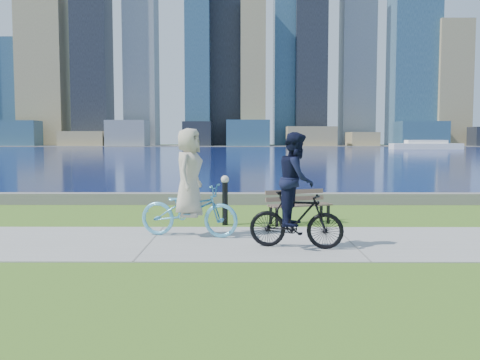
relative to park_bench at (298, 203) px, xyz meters
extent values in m
plane|color=#3C631A|center=(0.80, -2.41, -0.50)|extent=(320.00, 320.00, 0.00)
cube|color=gray|center=(0.80, -2.41, -0.49)|extent=(80.00, 3.50, 0.02)
cube|color=#65635F|center=(0.80, 3.79, -0.32)|extent=(90.00, 0.50, 0.35)
cube|color=#0B174C|center=(0.80, 69.59, -0.49)|extent=(320.00, 131.00, 0.01)
cube|color=gray|center=(0.80, 127.59, -0.44)|extent=(320.00, 30.00, 0.12)
cube|color=navy|center=(-56.19, 119.15, 2.66)|extent=(8.73, 6.15, 6.32)
cube|color=#8D7D56|center=(-40.44, 119.23, 1.33)|extent=(10.96, 8.59, 3.66)
cube|color=slate|center=(-29.60, 118.41, 2.67)|extent=(9.56, 8.08, 6.33)
cube|color=black|center=(-12.45, 119.21, 2.53)|extent=(6.88, 7.63, 6.05)
cube|color=navy|center=(-0.06, 119.30, 2.70)|extent=(10.40, 9.72, 6.40)
cube|color=#8D7D56|center=(15.24, 116.99, 1.90)|extent=(11.72, 6.47, 4.80)
cube|color=#8D7D56|center=(28.23, 119.60, 1.24)|extent=(6.78, 8.90, 3.47)
cube|color=navy|center=(42.17, 117.97, 2.53)|extent=(11.36, 8.16, 6.06)
cube|color=navy|center=(-63.38, 128.56, 13.42)|extent=(8.82, 7.46, 27.83)
cube|color=#8D7D56|center=(-53.60, 129.34, 20.38)|extent=(11.65, 11.01, 41.77)
cube|color=black|center=(-40.31, 126.81, 27.63)|extent=(8.92, 8.94, 56.25)
cube|color=slate|center=(-28.12, 129.59, 33.93)|extent=(8.22, 8.31, 68.86)
cube|color=navy|center=(-12.67, 126.14, 22.09)|extent=(6.15, 11.21, 45.18)
cube|color=#8D7D56|center=(1.23, 124.91, 17.48)|extent=(6.19, 9.70, 35.97)
cube|color=black|center=(16.04, 127.39, 25.72)|extent=(7.93, 10.00, 52.43)
cube|color=slate|center=(28.95, 130.24, 19.64)|extent=(8.53, 7.75, 40.27)
cube|color=navy|center=(42.65, 126.73, 33.15)|extent=(11.65, 9.64, 67.30)
cube|color=#8D7D56|center=(51.70, 126.01, 15.23)|extent=(8.39, 10.58, 31.46)
cube|color=black|center=(-5.20, 129.59, 37.50)|extent=(9.00, 9.00, 76.00)
cube|color=navy|center=(10.80, 128.59, 31.50)|extent=(8.00, 8.00, 64.00)
cube|color=white|center=(31.86, 84.15, 0.03)|extent=(12.46, 3.56, 1.07)
cube|color=white|center=(31.86, 84.15, 0.88)|extent=(7.12, 2.67, 0.62)
cube|color=black|center=(-0.55, -0.49, -0.28)|extent=(0.08, 0.08, 0.44)
cube|color=black|center=(0.74, 0.00, -0.28)|extent=(0.08, 0.08, 0.44)
cube|color=black|center=(-0.68, -0.16, -0.28)|extent=(0.08, 0.08, 0.44)
cube|color=black|center=(0.61, 0.33, -0.28)|extent=(0.08, 0.08, 0.44)
cube|color=brown|center=(0.09, -0.25, -0.04)|extent=(1.51, 0.65, 0.04)
cube|color=brown|center=(0.04, -0.10, -0.04)|extent=(1.51, 0.65, 0.04)
cube|color=brown|center=(-0.02, 0.05, -0.04)|extent=(1.51, 0.65, 0.04)
cube|color=brown|center=(-0.06, 0.16, 0.09)|extent=(1.50, 0.61, 0.11)
cube|color=brown|center=(-0.07, 0.19, 0.26)|extent=(1.50, 0.61, 0.11)
cylinder|color=black|center=(-1.78, -0.25, 0.03)|extent=(0.14, 0.14, 1.06)
sphere|color=beige|center=(-1.78, -0.25, 0.60)|extent=(0.19, 0.19, 0.19)
imported|color=#5FBDE7|center=(-2.49, -1.83, 0.07)|extent=(1.17, 2.22, 1.11)
imported|color=beige|center=(-2.49, -1.83, 0.87)|extent=(0.77, 1.02, 1.84)
imported|color=black|center=(-0.35, -3.03, 0.06)|extent=(0.89, 1.84, 1.07)
imported|color=black|center=(-0.35, -3.03, 0.83)|extent=(0.82, 0.96, 1.75)
camera|label=1|loc=(-1.36, -12.98, 1.60)|focal=40.00mm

